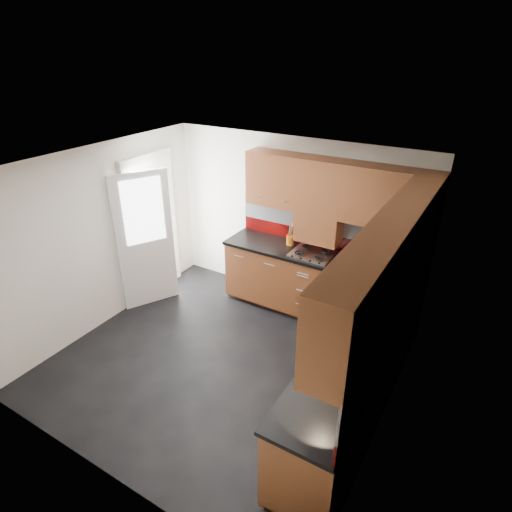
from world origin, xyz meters
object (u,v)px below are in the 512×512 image
Objects in this scene: utensil_pot at (290,239)px; toaster at (394,264)px; food_processor at (383,293)px; gas_hob at (312,254)px.

utensil_pot reaches higher than toaster.
gas_hob is at bearing 147.86° from food_processor.
utensil_pot reaches higher than gas_hob.
food_processor is at bearing -28.86° from utensil_pot.
utensil_pot is at bearing 151.14° from food_processor.
gas_hob is 1.06m from toaster.
utensil_pot is 1.45m from toaster.
utensil_pot is at bearing 161.76° from gas_hob.
toaster is at bearing -0.92° from utensil_pot.
food_processor is at bearing -83.36° from toaster.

